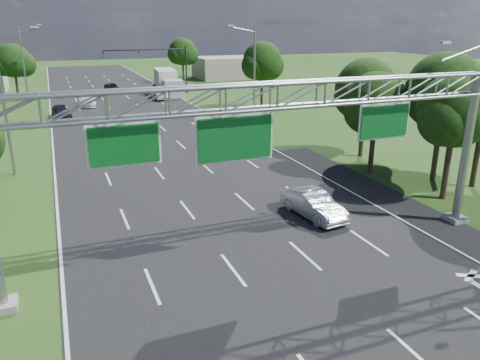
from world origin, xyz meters
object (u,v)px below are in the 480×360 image
traffic_signal (163,59)px  box_truck (167,82)px  sign_gantry (275,110)px  silver_sedan (313,204)px

traffic_signal → box_truck: size_ratio=1.25×
sign_gantry → silver_sedan: 8.23m
silver_sedan → box_truck: bearing=78.6°
silver_sedan → box_truck: (3.46, 49.69, 1.00)m
sign_gantry → traffic_signal: (7.15, 53.00, -1.72)m
silver_sedan → sign_gantry: bearing=-147.8°
sign_gantry → box_truck: (7.67, 53.17, -5.16)m
silver_sedan → traffic_signal: bearing=79.2°
sign_gantry → box_truck: 53.97m
sign_gantry → traffic_signal: bearing=82.3°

